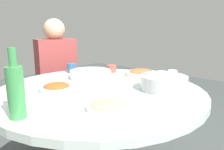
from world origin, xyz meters
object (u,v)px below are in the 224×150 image
Objects in this scene: round_dining_table at (100,103)px; rice_bowl at (164,82)px; tea_cup_side at (72,68)px; stool_for_diner_left at (59,122)px; dish_tofu_braise at (141,73)px; green_bottle at (16,90)px; tea_cup_near at (112,69)px; dish_noodles at (109,105)px; soup_bowl at (91,74)px; diner_left at (56,68)px; tea_cup_far at (172,75)px; dish_stirfry at (57,87)px.

round_dining_table is 0.40m from rice_bowl.
stool_for_diner_left is at bearing 79.31° from tea_cup_side.
dish_tofu_braise reaches higher than round_dining_table.
green_bottle is 3.76× the size of tea_cup_near.
green_bottle is (-0.32, 0.21, 0.10)m from dish_noodles.
stool_for_diner_left is (0.77, 0.86, -0.67)m from green_bottle.
tea_cup_near is at bearing 4.61° from soup_bowl.
round_dining_table is at bearing -146.90° from tea_cup_near.
round_dining_table is at bearing -110.30° from tea_cup_side.
tea_cup_side is at bearing 82.56° from soup_bowl.
round_dining_table is 1.62× the size of diner_left.
soup_bowl is 4.84× the size of tea_cup_far.
tea_cup_side is 0.32m from diner_left.
tea_cup_far is (0.51, -0.22, 0.13)m from round_dining_table.
tea_cup_near is at bearing -73.80° from stool_for_diner_left.
green_bottle is 1.05m from tea_cup_far.
green_bottle is 1.16m from diner_left.
round_dining_table is 6.24× the size of dish_stirfry.
rice_bowl is at bearing -4.96° from dish_noodles.
diner_left is (0.45, 1.07, -0.02)m from dish_noodles.
dish_noodles is 0.46× the size of stool_for_diner_left.
rice_bowl is 0.59m from tea_cup_near.
tea_cup_side is at bearing 41.81° from dish_stirfry.
dish_noodles is 3.27× the size of tea_cup_far.
stool_for_diner_left is at bearing 48.28° from green_bottle.
rice_bowl is 1.26m from stool_for_diner_left.
dish_noodles is 1.16m from diner_left.
dish_stirfry is 0.78m from diner_left.
dish_tofu_braise is 0.25m from tea_cup_near.
round_dining_table is 0.57m from green_bottle.
round_dining_table is 2.72× the size of stool_for_diner_left.
green_bottle is at bearing 170.96° from tea_cup_far.
soup_bowl is 3.94× the size of tea_cup_side.
diner_left is at bearing 67.28° from dish_noodles.
tea_cup_side is at bearing 114.33° from tea_cup_far.
dish_tofu_braise is 0.31× the size of diner_left.
round_dining_table is at bearing 5.86° from green_bottle.
rice_bowl is 3.57× the size of tea_cup_near.
green_bottle is at bearing 161.97° from rice_bowl.
stool_for_diner_left is at bearing 80.78° from soup_bowl.
tea_cup_side is (-0.22, 0.24, 0.01)m from tea_cup_near.
soup_bowl is at bearing -175.39° from tea_cup_near.
dish_stirfry is 0.69× the size of green_bottle.
tea_cup_near is at bearing 106.55° from dish_tofu_braise.
soup_bowl is (-0.08, 0.54, -0.02)m from rice_bowl.
tea_cup_far reaches higher than round_dining_table.
rice_bowl is at bearing -163.71° from tea_cup_far.
dish_tofu_braise is at bearing 4.26° from green_bottle.
rice_bowl is at bearing -18.03° from green_bottle.
dish_noodles is at bearing -157.37° from dish_tofu_braise.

